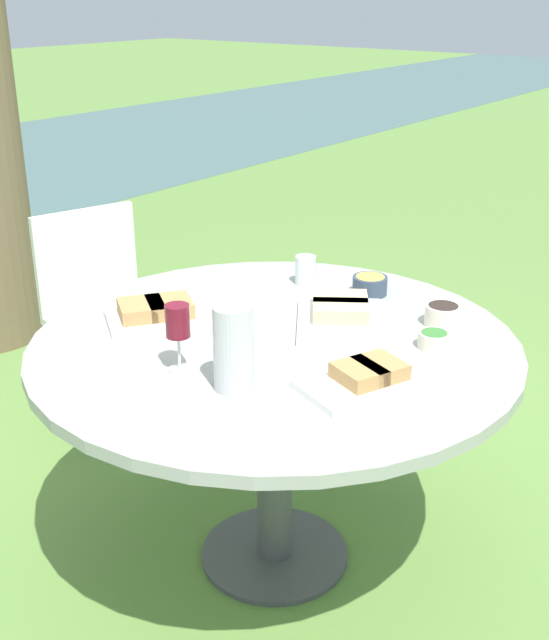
{
  "coord_description": "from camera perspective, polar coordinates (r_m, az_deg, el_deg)",
  "views": [
    {
      "loc": [
        -1.69,
        -1.29,
        1.73
      ],
      "look_at": [
        0.0,
        0.0,
        0.84
      ],
      "focal_mm": 45.0,
      "sensor_mm": 36.0,
      "label": 1
    }
  ],
  "objects": [
    {
      "name": "ground_plane",
      "position": [
        2.74,
        0.0,
        -16.39
      ],
      "size": [
        40.0,
        40.0,
        0.0
      ],
      "primitive_type": "plane",
      "color": "#668E42"
    },
    {
      "name": "dining_table",
      "position": [
        2.37,
        0.0,
        -3.45
      ],
      "size": [
        1.42,
        1.42,
        0.78
      ],
      "color": "#4C4C51",
      "rests_on": "ground_plane"
    },
    {
      "name": "chair_near_left",
      "position": [
        3.38,
        -12.2,
        1.32
      ],
      "size": [
        0.54,
        0.52,
        0.89
      ],
      "color": "silver",
      "rests_on": "ground_plane"
    },
    {
      "name": "water_pitcher",
      "position": [
        2.01,
        -2.92,
        -1.97
      ],
      "size": [
        0.11,
        0.1,
        0.22
      ],
      "color": "silver",
      "rests_on": "dining_table"
    },
    {
      "name": "wine_glass",
      "position": [
        2.1,
        -6.9,
        -0.28
      ],
      "size": [
        0.07,
        0.07,
        0.19
      ],
      "color": "silver",
      "rests_on": "dining_table"
    },
    {
      "name": "platter_bread_main",
      "position": [
        2.45,
        4.71,
        0.44
      ],
      "size": [
        0.43,
        0.41,
        0.07
      ],
      "color": "white",
      "rests_on": "dining_table"
    },
    {
      "name": "platter_charcuterie",
      "position": [
        2.48,
        -7.94,
        0.56
      ],
      "size": [
        0.44,
        0.4,
        0.06
      ],
      "color": "white",
      "rests_on": "dining_table"
    },
    {
      "name": "platter_sandwich_side",
      "position": [
        2.06,
        6.37,
        -4.13
      ],
      "size": [
        0.35,
        0.29,
        0.06
      ],
      "color": "white",
      "rests_on": "dining_table"
    },
    {
      "name": "bowl_fries",
      "position": [
        2.68,
        6.8,
        2.55
      ],
      "size": [
        0.12,
        0.12,
        0.06
      ],
      "color": "#334256",
      "rests_on": "dining_table"
    },
    {
      "name": "bowl_salad",
      "position": [
        2.31,
        11.26,
        -1.33
      ],
      "size": [
        0.09,
        0.09,
        0.05
      ],
      "color": "beige",
      "rests_on": "dining_table"
    },
    {
      "name": "bowl_olives",
      "position": [
        2.47,
        11.87,
        0.44
      ],
      "size": [
        0.11,
        0.11,
        0.06
      ],
      "color": "beige",
      "rests_on": "dining_table"
    },
    {
      "name": "cup_water_near",
      "position": [
        2.75,
        2.22,
        3.58
      ],
      "size": [
        0.07,
        0.07,
        0.1
      ],
      "color": "silver",
      "rests_on": "dining_table"
    }
  ]
}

